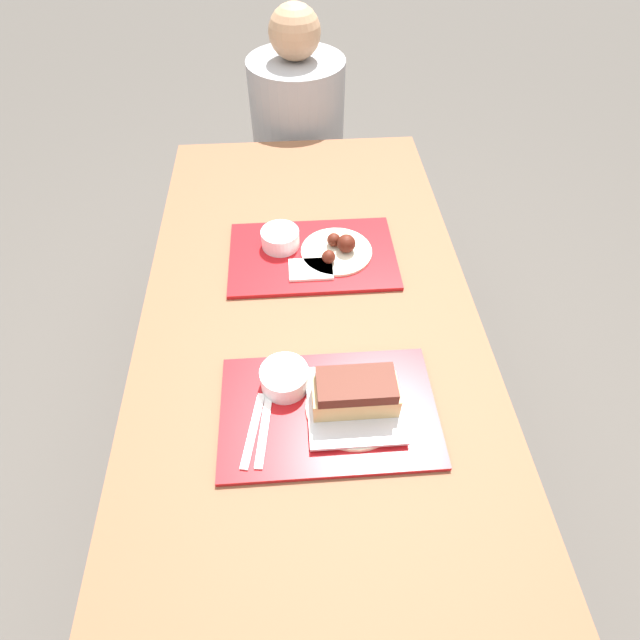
{
  "coord_description": "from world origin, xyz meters",
  "views": [
    {
      "loc": [
        -0.03,
        -0.77,
        1.66
      ],
      "look_at": [
        0.02,
        -0.01,
        0.78
      ],
      "focal_mm": 28.0,
      "sensor_mm": 36.0,
      "label": 1
    }
  ],
  "objects_px": {
    "tray_near": "(328,411)",
    "tray_far": "(312,256)",
    "person_seated_across": "(298,116)",
    "wings_plate_far": "(338,249)",
    "bowl_coleslaw_far": "(280,238)",
    "bowl_coleslaw_near": "(285,377)",
    "brisket_sandwich_plate": "(355,397)"
  },
  "relations": [
    {
      "from": "tray_near",
      "to": "bowl_coleslaw_far",
      "type": "bearing_deg",
      "value": 99.59
    },
    {
      "from": "tray_near",
      "to": "brisket_sandwich_plate",
      "type": "distance_m",
      "value": 0.07
    },
    {
      "from": "tray_near",
      "to": "person_seated_across",
      "type": "relative_size",
      "value": 0.69
    },
    {
      "from": "tray_near",
      "to": "tray_far",
      "type": "bearing_deg",
      "value": 90.49
    },
    {
      "from": "brisket_sandwich_plate",
      "to": "bowl_coleslaw_far",
      "type": "xyz_separation_m",
      "value": [
        -0.14,
        0.53,
        -0.01
      ]
    },
    {
      "from": "tray_near",
      "to": "bowl_coleslaw_far",
      "type": "distance_m",
      "value": 0.54
    },
    {
      "from": "bowl_coleslaw_near",
      "to": "wings_plate_far",
      "type": "relative_size",
      "value": 0.54
    },
    {
      "from": "bowl_coleslaw_near",
      "to": "person_seated_across",
      "type": "height_order",
      "value": "person_seated_across"
    },
    {
      "from": "tray_far",
      "to": "brisket_sandwich_plate",
      "type": "height_order",
      "value": "brisket_sandwich_plate"
    },
    {
      "from": "tray_near",
      "to": "bowl_coleslaw_far",
      "type": "relative_size",
      "value": 4.34
    },
    {
      "from": "bowl_coleslaw_far",
      "to": "brisket_sandwich_plate",
      "type": "bearing_deg",
      "value": -74.82
    },
    {
      "from": "tray_near",
      "to": "person_seated_across",
      "type": "height_order",
      "value": "person_seated_across"
    },
    {
      "from": "wings_plate_far",
      "to": "tray_far",
      "type": "bearing_deg",
      "value": 178.81
    },
    {
      "from": "tray_far",
      "to": "wings_plate_far",
      "type": "distance_m",
      "value": 0.07
    },
    {
      "from": "tray_far",
      "to": "bowl_coleslaw_far",
      "type": "height_order",
      "value": "bowl_coleslaw_far"
    },
    {
      "from": "tray_near",
      "to": "brisket_sandwich_plate",
      "type": "xyz_separation_m",
      "value": [
        0.05,
        0.0,
        0.04
      ]
    },
    {
      "from": "bowl_coleslaw_near",
      "to": "wings_plate_far",
      "type": "distance_m",
      "value": 0.44
    },
    {
      "from": "person_seated_across",
      "to": "bowl_coleslaw_far",
      "type": "bearing_deg",
      "value": -95.56
    },
    {
      "from": "tray_near",
      "to": "wings_plate_far",
      "type": "relative_size",
      "value": 2.33
    },
    {
      "from": "tray_far",
      "to": "bowl_coleslaw_near",
      "type": "xyz_separation_m",
      "value": [
        -0.08,
        -0.42,
        0.03
      ]
    },
    {
      "from": "tray_near",
      "to": "person_seated_across",
      "type": "bearing_deg",
      "value": 90.5
    },
    {
      "from": "tray_near",
      "to": "tray_far",
      "type": "relative_size",
      "value": 1.0
    },
    {
      "from": "tray_far",
      "to": "brisket_sandwich_plate",
      "type": "relative_size",
      "value": 2.22
    },
    {
      "from": "tray_far",
      "to": "person_seated_across",
      "type": "height_order",
      "value": "person_seated_across"
    },
    {
      "from": "person_seated_across",
      "to": "wings_plate_far",
      "type": "bearing_deg",
      "value": -84.82
    },
    {
      "from": "bowl_coleslaw_far",
      "to": "wings_plate_far",
      "type": "height_order",
      "value": "wings_plate_far"
    },
    {
      "from": "tray_near",
      "to": "person_seated_across",
      "type": "xyz_separation_m",
      "value": [
        -0.01,
        1.32,
        -0.03
      ]
    },
    {
      "from": "wings_plate_far",
      "to": "bowl_coleslaw_far",
      "type": "bearing_deg",
      "value": 164.35
    },
    {
      "from": "tray_far",
      "to": "bowl_coleslaw_far",
      "type": "xyz_separation_m",
      "value": [
        -0.08,
        0.04,
        0.03
      ]
    },
    {
      "from": "bowl_coleslaw_far",
      "to": "wings_plate_far",
      "type": "distance_m",
      "value": 0.16
    },
    {
      "from": "brisket_sandwich_plate",
      "to": "person_seated_across",
      "type": "distance_m",
      "value": 1.33
    },
    {
      "from": "bowl_coleslaw_far",
      "to": "person_seated_across",
      "type": "distance_m",
      "value": 0.8
    }
  ]
}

